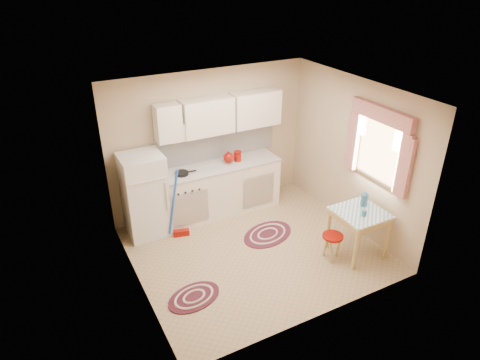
{
  "coord_description": "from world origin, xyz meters",
  "views": [
    {
      "loc": [
        -2.74,
        -4.72,
        4.06
      ],
      "look_at": [
        -0.12,
        0.25,
        1.15
      ],
      "focal_mm": 32.0,
      "sensor_mm": 36.0,
      "label": 1
    }
  ],
  "objects_px": {
    "fridge": "(145,195)",
    "table": "(357,232)",
    "base_cabinets": "(217,190)",
    "stool": "(332,247)"
  },
  "relations": [
    {
      "from": "table",
      "to": "fridge",
      "type": "bearing_deg",
      "value": 142.94
    },
    {
      "from": "base_cabinets",
      "to": "stool",
      "type": "bearing_deg",
      "value": -64.79
    },
    {
      "from": "stool",
      "to": "table",
      "type": "bearing_deg",
      "value": -6.08
    },
    {
      "from": "fridge",
      "to": "table",
      "type": "bearing_deg",
      "value": -37.06
    },
    {
      "from": "table",
      "to": "stool",
      "type": "xyz_separation_m",
      "value": [
        -0.44,
        0.05,
        -0.15
      ]
    },
    {
      "from": "table",
      "to": "stool",
      "type": "relative_size",
      "value": 1.71
    },
    {
      "from": "fridge",
      "to": "table",
      "type": "height_order",
      "value": "fridge"
    },
    {
      "from": "base_cabinets",
      "to": "table",
      "type": "distance_m",
      "value": 2.5
    },
    {
      "from": "fridge",
      "to": "base_cabinets",
      "type": "distance_m",
      "value": 1.31
    },
    {
      "from": "base_cabinets",
      "to": "stool",
      "type": "distance_m",
      "value": 2.25
    }
  ]
}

